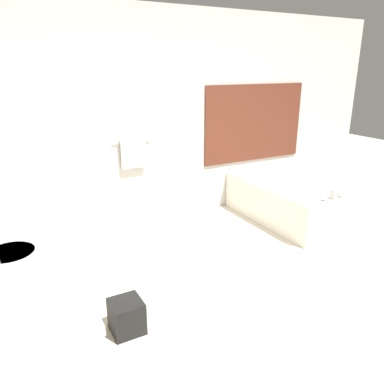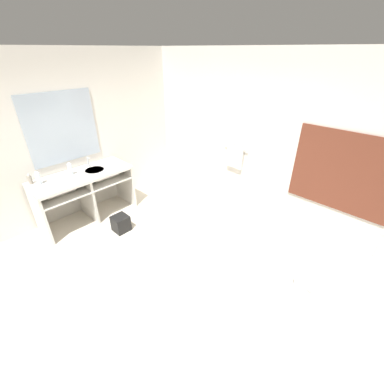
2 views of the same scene
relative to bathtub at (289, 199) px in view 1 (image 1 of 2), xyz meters
name	(u,v)px [view 1 (image 1 of 2)]	position (x,y,z in m)	size (l,w,h in m)	color
ground_plane	(256,303)	(-1.60, -1.37, -0.28)	(16.00, 16.00, 0.00)	beige
wall_back_with_blinds	(156,120)	(-1.55, 0.86, 1.07)	(7.40, 0.13, 2.70)	silver
vanity_counter	(18,298)	(-3.45, -1.31, 0.35)	(0.67, 1.57, 0.85)	silver
bathtub	(289,199)	(0.00, 0.00, 0.00)	(0.94, 1.65, 0.63)	silver
waste_bin	(127,316)	(-2.73, -1.16, -0.14)	(0.25, 0.25, 0.27)	black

